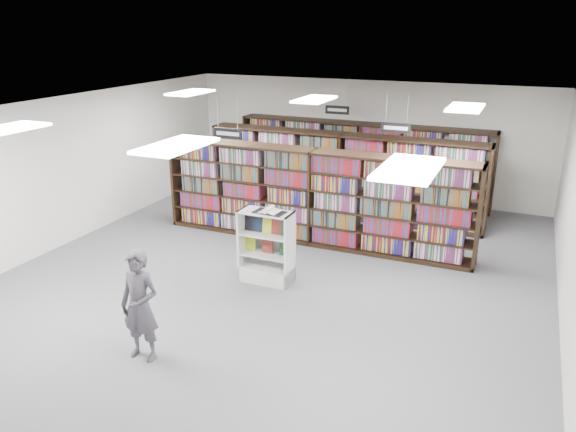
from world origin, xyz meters
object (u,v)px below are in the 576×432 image
at_px(shopper, 140,306).
at_px(open_book, 269,211).
at_px(endcap_display, 267,257).
at_px(bookshelf_row_near, 313,197).

bearing_deg(shopper, open_book, 76.79).
bearing_deg(shopper, endcap_display, 78.50).
xyz_separation_m(endcap_display, shopper, (-0.55, -3.07, 0.37)).
distance_m(bookshelf_row_near, shopper, 5.28).
distance_m(endcap_display, open_book, 0.96).
bearing_deg(open_book, bookshelf_row_near, 94.22).
height_order(endcap_display, shopper, shopper).
distance_m(endcap_display, shopper, 3.14).
relative_size(bookshelf_row_near, shopper, 4.17).
bearing_deg(bookshelf_row_near, endcap_display, -92.14).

